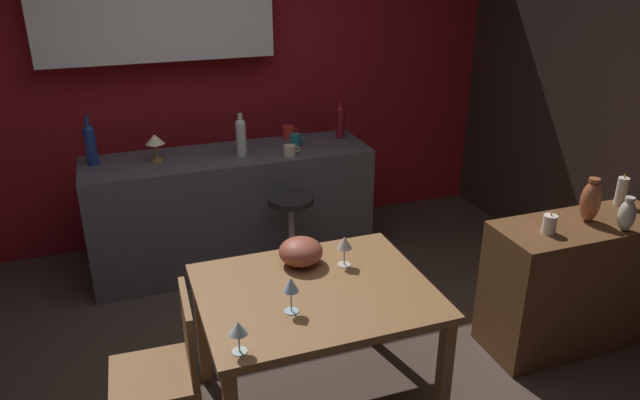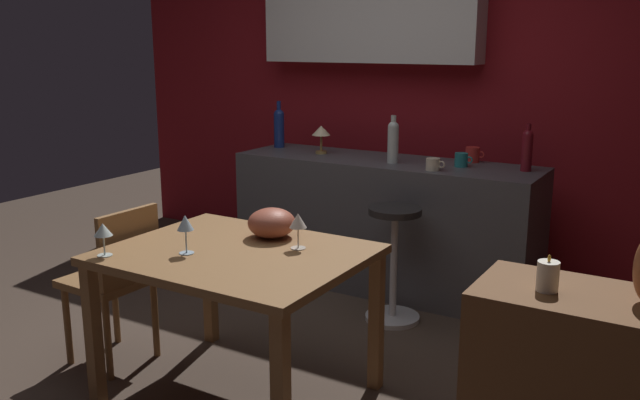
{
  "view_description": "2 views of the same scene",
  "coord_description": "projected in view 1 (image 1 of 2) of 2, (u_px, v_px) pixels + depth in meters",
  "views": [
    {
      "loc": [
        -0.68,
        -2.72,
        2.34
      ],
      "look_at": [
        0.35,
        0.19,
        1.0
      ],
      "focal_mm": 33.64,
      "sensor_mm": 36.0,
      "label": 1
    },
    {
      "loc": [
        2.03,
        -2.64,
        1.69
      ],
      "look_at": [
        0.34,
        0.17,
        0.91
      ],
      "focal_mm": 37.85,
      "sensor_mm": 36.0,
      "label": 2
    }
  ],
  "objects": [
    {
      "name": "ground_plane",
      "position": [
        274.0,
        379.0,
        3.48
      ],
      "size": [
        9.0,
        9.0,
        0.0
      ],
      "primitive_type": "plane",
      "color": "#47382D"
    },
    {
      "name": "wall_kitchen_back",
      "position": [
        190.0,
        70.0,
        4.7
      ],
      "size": [
        5.2,
        0.33,
        2.6
      ],
      "color": "maroon",
      "rests_on": "ground_plane"
    },
    {
      "name": "wall_side_right",
      "position": [
        623.0,
        110.0,
        4.01
      ],
      "size": [
        0.1,
        4.4,
        2.6
      ],
      "primitive_type": "cube",
      "color": "#33231E",
      "rests_on": "ground_plane"
    },
    {
      "name": "dining_table",
      "position": [
        315.0,
        304.0,
        3.03
      ],
      "size": [
        1.15,
        0.93,
        0.74
      ],
      "color": "olive",
      "rests_on": "ground_plane"
    },
    {
      "name": "kitchen_counter",
      "position": [
        232.0,
        209.0,
        4.59
      ],
      "size": [
        2.1,
        0.6,
        0.9
      ],
      "primitive_type": "cube",
      "color": "#4C4C51",
      "rests_on": "ground_plane"
    },
    {
      "name": "sideboard_cabinet",
      "position": [
        574.0,
        283.0,
        3.68
      ],
      "size": [
        1.1,
        0.44,
        0.82
      ],
      "primitive_type": "cube",
      "color": "brown",
      "rests_on": "ground_plane"
    },
    {
      "name": "chair_near_window",
      "position": [
        167.0,
        370.0,
        2.82
      ],
      "size": [
        0.41,
        0.41,
        0.86
      ],
      "color": "olive",
      "rests_on": "ground_plane"
    },
    {
      "name": "bar_stool",
      "position": [
        292.0,
        240.0,
        4.27
      ],
      "size": [
        0.34,
        0.34,
        0.72
      ],
      "color": "#262323",
      "rests_on": "ground_plane"
    },
    {
      "name": "wine_glass_left",
      "position": [
        291.0,
        286.0,
        2.76
      ],
      "size": [
        0.08,
        0.08,
        0.18
      ],
      "color": "silver",
      "rests_on": "dining_table"
    },
    {
      "name": "wine_glass_right",
      "position": [
        238.0,
        329.0,
        2.49
      ],
      "size": [
        0.08,
        0.08,
        0.15
      ],
      "color": "silver",
      "rests_on": "dining_table"
    },
    {
      "name": "wine_glass_center",
      "position": [
        345.0,
        243.0,
        3.17
      ],
      "size": [
        0.08,
        0.08,
        0.17
      ],
      "color": "silver",
      "rests_on": "dining_table"
    },
    {
      "name": "fruit_bowl",
      "position": [
        301.0,
        252.0,
        3.2
      ],
      "size": [
        0.24,
        0.24,
        0.15
      ],
      "primitive_type": "ellipsoid",
      "color": "#9E4C38",
      "rests_on": "dining_table"
    },
    {
      "name": "wine_bottle_clear",
      "position": [
        241.0,
        136.0,
        4.32
      ],
      "size": [
        0.07,
        0.07,
        0.31
      ],
      "color": "silver",
      "rests_on": "kitchen_counter"
    },
    {
      "name": "wine_bottle_ruby",
      "position": [
        340.0,
        121.0,
        4.72
      ],
      "size": [
        0.07,
        0.07,
        0.29
      ],
      "color": "maroon",
      "rests_on": "kitchen_counter"
    },
    {
      "name": "wine_bottle_cobalt",
      "position": [
        90.0,
        143.0,
        4.15
      ],
      "size": [
        0.08,
        0.08,
        0.35
      ],
      "color": "navy",
      "rests_on": "kitchen_counter"
    },
    {
      "name": "cup_teal",
      "position": [
        296.0,
        140.0,
        4.58
      ],
      "size": [
        0.12,
        0.08,
        0.09
      ],
      "color": "teal",
      "rests_on": "kitchen_counter"
    },
    {
      "name": "cup_red",
      "position": [
        289.0,
        132.0,
        4.75
      ],
      "size": [
        0.13,
        0.09,
        0.1
      ],
      "color": "red",
      "rests_on": "kitchen_counter"
    },
    {
      "name": "cup_cream",
      "position": [
        290.0,
        150.0,
        4.37
      ],
      "size": [
        0.12,
        0.09,
        0.08
      ],
      "color": "beige",
      "rests_on": "kitchen_counter"
    },
    {
      "name": "counter_lamp",
      "position": [
        155.0,
        141.0,
        4.2
      ],
      "size": [
        0.13,
        0.13,
        0.2
      ],
      "color": "#A58447",
      "rests_on": "kitchen_counter"
    },
    {
      "name": "pillar_candle_tall",
      "position": [
        550.0,
        224.0,
        3.37
      ],
      "size": [
        0.08,
        0.08,
        0.14
      ],
      "color": "white",
      "rests_on": "sideboard_cabinet"
    },
    {
      "name": "pillar_candle_short",
      "position": [
        622.0,
        191.0,
        3.73
      ],
      "size": [
        0.07,
        0.07,
        0.2
      ],
      "color": "white",
      "rests_on": "sideboard_cabinet"
    },
    {
      "name": "vase_copper",
      "position": [
        591.0,
        201.0,
        3.49
      ],
      "size": [
        0.12,
        0.12,
        0.27
      ],
      "color": "#B26038",
      "rests_on": "sideboard_cabinet"
    },
    {
      "name": "vase_ceramic_ivory",
      "position": [
        627.0,
        215.0,
        3.39
      ],
      "size": [
        0.1,
        0.1,
        0.21
      ],
      "color": "beige",
      "rests_on": "sideboard_cabinet"
    }
  ]
}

